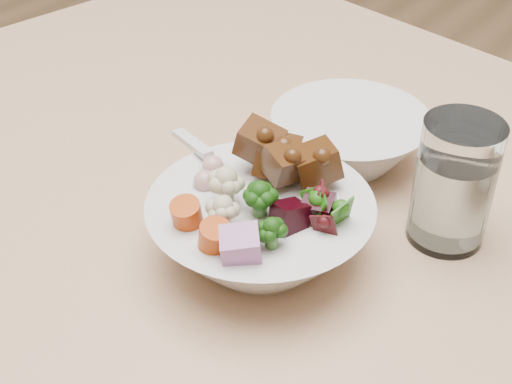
% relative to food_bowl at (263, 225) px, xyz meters
% --- Properties ---
extents(food_bowl, '(0.20, 0.20, 0.11)m').
position_rel_food_bowl_xyz_m(food_bowl, '(0.00, 0.00, 0.00)').
color(food_bowl, silver).
rests_on(food_bowl, dining_table).
extents(soup_spoon, '(0.10, 0.06, 0.02)m').
position_rel_food_bowl_xyz_m(soup_spoon, '(-0.07, 0.02, 0.02)').
color(soup_spoon, silver).
rests_on(soup_spoon, food_bowl).
extents(water_glass, '(0.07, 0.07, 0.12)m').
position_rel_food_bowl_xyz_m(water_glass, '(0.12, 0.12, 0.02)').
color(water_glass, silver).
rests_on(water_glass, dining_table).
extents(side_bowl, '(0.16, 0.16, 0.05)m').
position_rel_food_bowl_xyz_m(side_bowl, '(-0.01, 0.17, -0.01)').
color(side_bowl, silver).
rests_on(side_bowl, dining_table).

